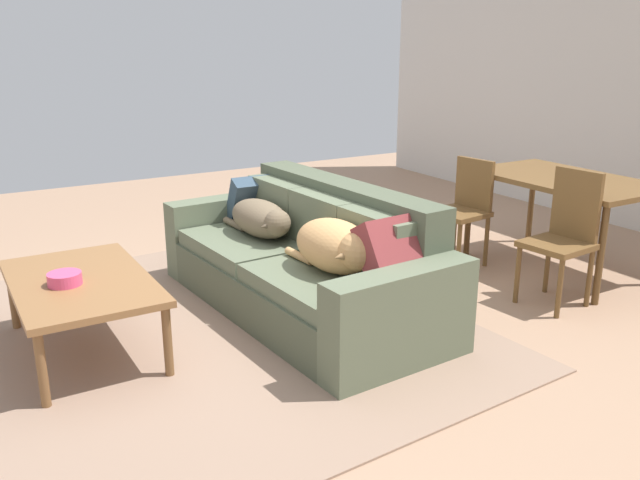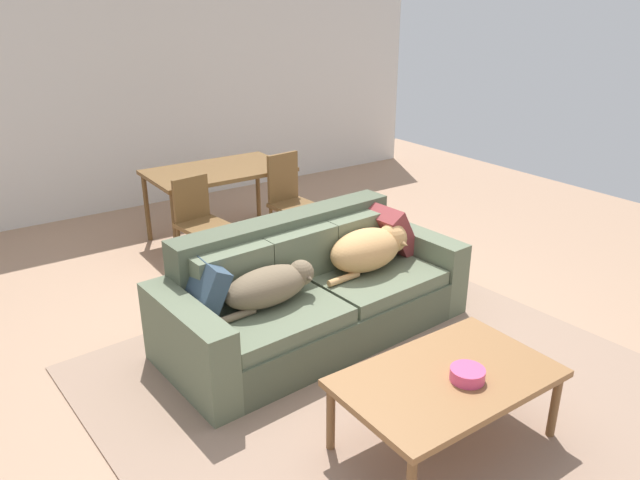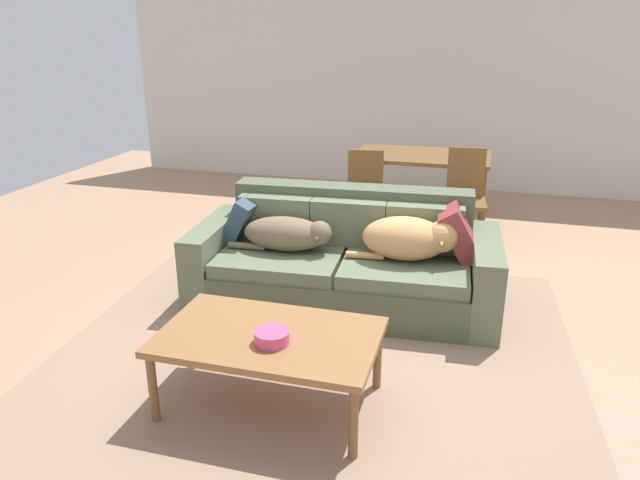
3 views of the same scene
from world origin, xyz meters
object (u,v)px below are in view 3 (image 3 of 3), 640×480
(couch, at_px, (346,262))
(dining_table, at_px, (422,161))
(throw_pillow_by_right_arm, at_px, (460,232))
(coffee_table, at_px, (269,341))
(dog_on_left_cushion, at_px, (288,234))
(dining_chair_near_left, at_px, (364,189))
(dining_chair_near_right, at_px, (465,193))
(throw_pillow_by_left_arm, at_px, (243,220))
(bowl_on_coffee_table, at_px, (272,337))
(dog_on_right_cushion, at_px, (410,238))

(couch, distance_m, dining_table, 2.21)
(throw_pillow_by_right_arm, relative_size, dining_table, 0.29)
(throw_pillow_by_right_arm, distance_m, coffee_table, 1.84)
(throw_pillow_by_right_arm, bearing_deg, couch, -172.64)
(couch, bearing_deg, throw_pillow_by_right_arm, 3.69)
(dog_on_left_cushion, distance_m, dining_chair_near_left, 1.72)
(dining_table, height_order, dining_chair_near_right, dining_chair_near_right)
(throw_pillow_by_right_arm, xyz_separation_m, coffee_table, (-0.93, -1.58, -0.20))
(throw_pillow_by_left_arm, relative_size, throw_pillow_by_right_arm, 0.90)
(dog_on_left_cushion, height_order, bowl_on_coffee_table, dog_on_left_cushion)
(dog_on_left_cushion, relative_size, bowl_on_coffee_table, 4.22)
(dining_chair_near_left, bearing_deg, dining_table, 41.78)
(throw_pillow_by_right_arm, height_order, bowl_on_coffee_table, throw_pillow_by_right_arm)
(coffee_table, bearing_deg, dining_chair_near_right, 73.58)
(bowl_on_coffee_table, distance_m, dining_table, 3.73)
(dining_chair_near_right, bearing_deg, throw_pillow_by_left_arm, -141.92)
(throw_pillow_by_left_arm, height_order, coffee_table, throw_pillow_by_left_arm)
(dining_table, bearing_deg, bowl_on_coffee_table, -95.45)
(dog_on_left_cushion, xyz_separation_m, throw_pillow_by_left_arm, (-0.43, 0.13, 0.03))
(dog_on_left_cushion, bearing_deg, coffee_table, -79.67)
(throw_pillow_by_left_arm, distance_m, bowl_on_coffee_table, 1.76)
(dining_chair_near_left, bearing_deg, couch, -91.05)
(couch, xyz_separation_m, dog_on_right_cushion, (0.50, -0.07, 0.27))
(coffee_table, distance_m, dining_table, 3.65)
(dog_on_right_cushion, bearing_deg, dining_table, 90.96)
(bowl_on_coffee_table, bearing_deg, dining_chair_near_left, 92.68)
(couch, bearing_deg, dog_on_right_cushion, -11.81)
(dog_on_right_cushion, height_order, dining_chair_near_left, dining_chair_near_left)
(dining_table, bearing_deg, throw_pillow_by_right_arm, -75.66)
(throw_pillow_by_left_arm, bearing_deg, bowl_on_coffee_table, -62.44)
(dining_chair_near_left, bearing_deg, bowl_on_coffee_table, -94.96)
(throw_pillow_by_left_arm, bearing_deg, coffee_table, -62.55)
(couch, distance_m, throw_pillow_by_right_arm, 0.90)
(throw_pillow_by_left_arm, xyz_separation_m, dining_chair_near_left, (0.67, 1.57, -0.11))
(dog_on_left_cushion, height_order, dining_table, dining_table)
(couch, distance_m, dog_on_left_cushion, 0.50)
(dining_chair_near_left, bearing_deg, dog_on_right_cushion, -75.10)
(dog_on_left_cushion, bearing_deg, dog_on_right_cushion, 0.23)
(throw_pillow_by_right_arm, bearing_deg, coffee_table, -120.47)
(throw_pillow_by_left_arm, bearing_deg, dining_table, 61.51)
(couch, bearing_deg, dining_chair_near_left, 92.91)
(bowl_on_coffee_table, height_order, dining_chair_near_left, dining_chair_near_left)
(dining_table, xyz_separation_m, dining_chair_near_right, (0.49, -0.57, -0.17))
(coffee_table, xyz_separation_m, dining_table, (0.41, 3.62, 0.27))
(dog_on_right_cushion, height_order, throw_pillow_by_left_arm, throw_pillow_by_left_arm)
(throw_pillow_by_right_arm, bearing_deg, dining_chair_near_left, 125.01)
(dog_on_right_cushion, bearing_deg, dining_chair_near_right, 75.60)
(dining_chair_near_right, bearing_deg, bowl_on_coffee_table, -110.59)
(couch, relative_size, dog_on_left_cushion, 2.95)
(dining_chair_near_left, height_order, dining_chair_near_right, dining_chair_near_right)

